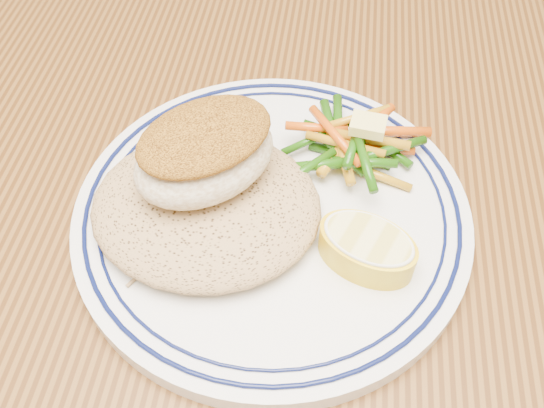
% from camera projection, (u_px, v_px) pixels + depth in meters
% --- Properties ---
extents(dining_table, '(1.50, 0.90, 0.75)m').
position_uv_depth(dining_table, '(251.00, 288.00, 0.50)').
color(dining_table, '#47280E').
rests_on(dining_table, ground).
extents(plate, '(0.27, 0.27, 0.02)m').
position_uv_depth(plate, '(272.00, 213.00, 0.42)').
color(plate, white).
rests_on(plate, dining_table).
extents(rice_pilaf, '(0.15, 0.14, 0.03)m').
position_uv_depth(rice_pilaf, '(206.00, 203.00, 0.40)').
color(rice_pilaf, '#A07E50').
rests_on(rice_pilaf, plate).
extents(fish_fillet, '(0.12, 0.12, 0.05)m').
position_uv_depth(fish_fillet, '(205.00, 152.00, 0.38)').
color(fish_fillet, '#EEE2C5').
rests_on(fish_fillet, rice_pilaf).
extents(vegetable_pile, '(0.11, 0.10, 0.03)m').
position_uv_depth(vegetable_pile, '(352.00, 144.00, 0.43)').
color(vegetable_pile, '#1B4D09').
rests_on(vegetable_pile, plate).
extents(butter_pat, '(0.03, 0.02, 0.01)m').
position_uv_depth(butter_pat, '(368.00, 125.00, 0.42)').
color(butter_pat, '#F2E576').
rests_on(butter_pat, vegetable_pile).
extents(lemon_wedge, '(0.08, 0.08, 0.02)m').
position_uv_depth(lemon_wedge, '(367.00, 247.00, 0.38)').
color(lemon_wedge, yellow).
rests_on(lemon_wedge, plate).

